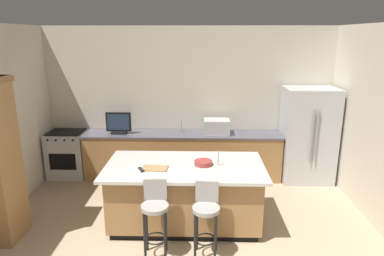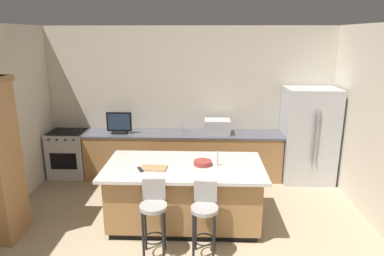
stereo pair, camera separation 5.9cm
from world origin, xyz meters
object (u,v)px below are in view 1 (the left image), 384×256
(tv_remote, at_px, (141,170))
(cutting_board, at_px, (155,168))
(bar_stool_right, at_px, (206,214))
(fruit_bowl, at_px, (203,163))
(kitchen_island, at_px, (185,194))
(microwave, at_px, (217,127))
(bar_stool_left, at_px, (155,212))
(range_oven, at_px, (68,154))
(refrigerator, at_px, (308,135))
(tv_monitor, at_px, (119,124))

(tv_remote, height_order, cutting_board, tv_remote)
(bar_stool_right, relative_size, fruit_bowl, 3.74)
(bar_stool_right, distance_m, cutting_board, 1.01)
(tv_remote, relative_size, cutting_board, 0.47)
(kitchen_island, relative_size, fruit_bowl, 8.78)
(microwave, height_order, bar_stool_left, microwave)
(bar_stool_right, bearing_deg, tv_remote, 152.38)
(kitchen_island, relative_size, bar_stool_right, 2.35)
(range_oven, bearing_deg, bar_stool_left, -50.72)
(kitchen_island, height_order, microwave, microwave)
(refrigerator, bearing_deg, fruit_bowl, -140.15)
(cutting_board, bearing_deg, tv_remote, -162.37)
(cutting_board, bearing_deg, tv_monitor, 116.79)
(tv_monitor, relative_size, tv_remote, 2.79)
(bar_stool_left, distance_m, bar_stool_right, 0.63)
(refrigerator, distance_m, tv_monitor, 3.58)
(bar_stool_right, bearing_deg, cutting_board, 143.62)
(range_oven, bearing_deg, refrigerator, -0.72)
(range_oven, xyz_separation_m, cutting_board, (1.97, -1.87, 0.47))
(fruit_bowl, bearing_deg, bar_stool_right, -87.63)
(bar_stool_left, bearing_deg, range_oven, 126.06)
(microwave, distance_m, cutting_board, 2.10)
(tv_monitor, bearing_deg, range_oven, 177.22)
(tv_monitor, xyz_separation_m, bar_stool_left, (1.00, -2.45, -0.49))
(kitchen_island, height_order, bar_stool_left, bar_stool_left)
(bar_stool_left, xyz_separation_m, bar_stool_right, (0.63, 0.01, -0.02))
(range_oven, height_order, cutting_board, cutting_board)
(range_oven, xyz_separation_m, microwave, (2.91, 0.00, 0.57))
(bar_stool_right, distance_m, fruit_bowl, 0.87)
(refrigerator, bearing_deg, microwave, 178.01)
(microwave, relative_size, bar_stool_left, 0.48)
(kitchen_island, distance_m, tv_remote, 0.78)
(tv_remote, bearing_deg, fruit_bowl, -11.44)
(kitchen_island, relative_size, microwave, 4.73)
(microwave, xyz_separation_m, bar_stool_left, (-0.86, -2.50, -0.43))
(tv_monitor, distance_m, cutting_board, 2.05)
(tv_monitor, relative_size, fruit_bowl, 1.83)
(microwave, distance_m, fruit_bowl, 1.73)
(refrigerator, relative_size, microwave, 3.72)
(refrigerator, relative_size, bar_stool_right, 1.85)
(microwave, bearing_deg, bar_stool_left, -109.06)
(fruit_bowl, height_order, cutting_board, fruit_bowl)
(refrigerator, bearing_deg, range_oven, 179.28)
(kitchen_island, distance_m, bar_stool_left, 0.86)
(cutting_board, bearing_deg, microwave, 63.25)
(microwave, xyz_separation_m, bar_stool_right, (-0.23, -2.49, -0.45))
(refrigerator, xyz_separation_m, tv_remote, (-2.84, -1.87, 0.03))
(kitchen_island, distance_m, range_oven, 2.94)
(fruit_bowl, bearing_deg, cutting_board, -166.42)
(range_oven, relative_size, cutting_board, 2.53)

